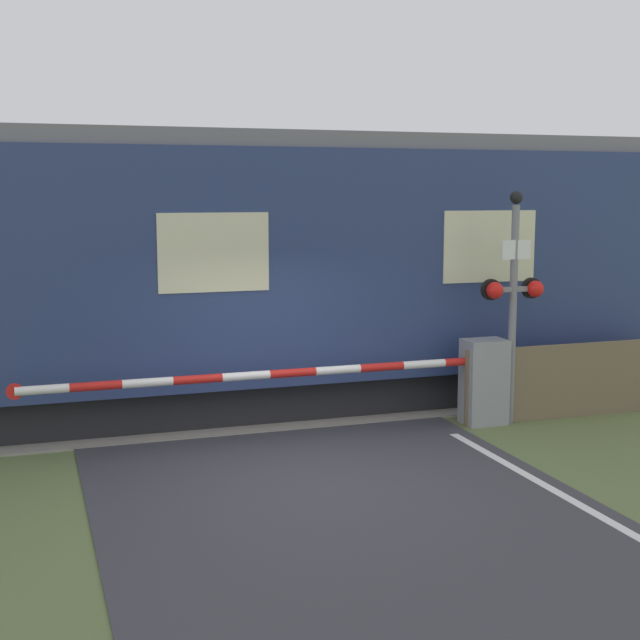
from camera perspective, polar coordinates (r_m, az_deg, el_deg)
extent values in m
plane|color=#5B6B3D|center=(10.66, -0.51, -9.87)|extent=(80.00, 80.00, 0.00)
cube|color=gray|center=(13.91, -4.98, -5.51)|extent=(36.00, 3.20, 0.03)
cube|color=#595451|center=(13.21, -4.25, -5.94)|extent=(36.00, 0.08, 0.10)
cube|color=#595451|center=(14.57, -5.65, -4.61)|extent=(36.00, 0.08, 0.10)
cube|color=black|center=(13.70, -7.87, -4.54)|extent=(13.86, 2.42, 0.60)
cube|color=navy|center=(13.41, -8.03, 3.64)|extent=(15.07, 2.84, 3.31)
cube|color=slate|center=(13.38, -8.19, 11.23)|extent=(14.76, 2.62, 0.24)
cube|color=beige|center=(13.45, 10.81, 4.65)|extent=(1.51, 0.02, 1.06)
cube|color=beige|center=(11.99, -6.80, 4.31)|extent=(1.51, 0.02, 1.06)
cube|color=gray|center=(12.98, 10.45, -3.90)|extent=(0.60, 0.44, 1.23)
cylinder|color=gray|center=(12.92, 10.49, -2.54)|extent=(0.16, 0.16, 0.18)
cylinder|color=red|center=(12.77, 9.24, -2.63)|extent=(0.64, 0.11, 0.11)
cylinder|color=white|center=(12.49, 6.65, -2.82)|extent=(0.64, 0.11, 0.11)
cylinder|color=red|center=(12.24, 3.95, -3.02)|extent=(0.64, 0.11, 0.11)
cylinder|color=white|center=(12.02, 1.14, -3.21)|extent=(0.64, 0.11, 0.11)
cylinder|color=red|center=(11.82, -1.76, -3.40)|extent=(0.64, 0.11, 0.11)
cylinder|color=white|center=(11.66, -4.76, -3.59)|extent=(0.64, 0.11, 0.11)
cylinder|color=red|center=(11.53, -7.84, -3.78)|extent=(0.64, 0.11, 0.11)
cylinder|color=white|center=(11.43, -10.98, -3.95)|extent=(0.64, 0.11, 0.11)
cylinder|color=red|center=(11.37, -14.16, -4.12)|extent=(0.64, 0.11, 0.11)
cylinder|color=white|center=(11.35, -17.36, -4.28)|extent=(0.64, 0.11, 0.11)
cylinder|color=red|center=(11.35, -18.97, -4.35)|extent=(0.20, 0.02, 0.20)
cylinder|color=gray|center=(12.95, 12.23, 0.29)|extent=(0.11, 0.11, 3.13)
cube|color=gray|center=(12.90, 12.28, 1.94)|extent=(0.77, 0.07, 0.07)
sphere|color=red|center=(12.70, 11.13, 1.87)|extent=(0.24, 0.24, 0.24)
sphere|color=red|center=(13.03, 13.62, 1.95)|extent=(0.24, 0.24, 0.24)
cylinder|color=black|center=(12.79, 10.89, 1.92)|extent=(0.30, 0.06, 0.30)
cylinder|color=black|center=(13.12, 13.37, 2.00)|extent=(0.30, 0.06, 0.30)
cube|color=white|center=(12.82, 12.45, 4.42)|extent=(0.46, 0.02, 0.27)
sphere|color=black|center=(12.83, 12.45, 7.66)|extent=(0.18, 0.18, 0.18)
cube|color=#726047|center=(13.72, 16.22, -3.71)|extent=(3.73, 0.06, 1.10)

